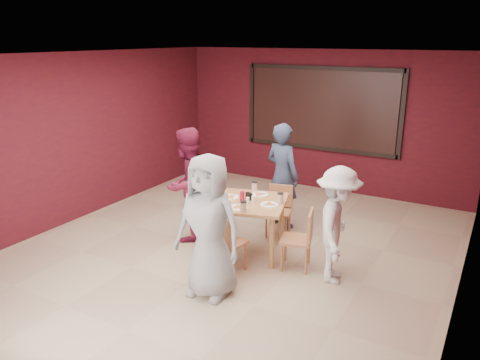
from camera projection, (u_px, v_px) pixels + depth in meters
The scene contains 11 objects.
floor at pixel (233, 251), 6.89m from camera, with size 7.00×7.00×0.00m, color tan.
window_blinds at pixel (321, 109), 9.26m from camera, with size 3.00×0.02×1.50m, color black.
dining_table at pixel (249, 208), 6.64m from camera, with size 1.25×1.25×0.95m.
chair_front at pixel (225, 240), 6.13m from camera, with size 0.46×0.46×0.83m.
chair_back at pixel (279, 207), 7.37m from camera, with size 0.46×0.46×0.79m.
chair_left at pixel (203, 213), 7.15m from camera, with size 0.43×0.43×0.77m.
chair_right at pixel (301, 236), 6.25m from camera, with size 0.49×0.49×0.83m.
diner_front at pixel (209, 227), 5.51m from camera, with size 0.86×0.56×1.77m, color gray.
diner_back at pixel (282, 176), 7.58m from camera, with size 0.63×0.41×1.73m, color #2F3C54.
diner_left at pixel (187, 185), 7.10m from camera, with size 0.85×0.66×1.75m, color maroon.
diner_right at pixel (337, 225), 5.87m from camera, with size 0.98×0.56×1.52m, color silver.
Camera 1 is at (3.21, -5.39, 3.04)m, focal length 35.00 mm.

